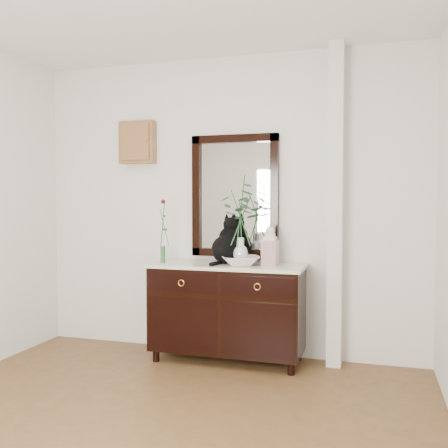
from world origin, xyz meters
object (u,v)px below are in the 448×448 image
(lotus_bowl, at_px, (241,261))
(ginger_jar, at_px, (270,245))
(sideboard, at_px, (227,307))
(cat, at_px, (227,240))

(lotus_bowl, relative_size, ginger_jar, 0.94)
(sideboard, relative_size, cat, 3.23)
(cat, relative_size, ginger_jar, 1.21)
(cat, xyz_separation_m, lotus_bowl, (0.15, -0.11, -0.17))
(cat, height_order, ginger_jar, cat)
(sideboard, xyz_separation_m, ginger_jar, (0.38, 0.00, 0.55))
(sideboard, relative_size, ginger_jar, 3.91)
(sideboard, bearing_deg, lotus_bowl, -24.07)
(lotus_bowl, bearing_deg, cat, 143.66)
(sideboard, xyz_separation_m, cat, (-0.02, 0.05, 0.58))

